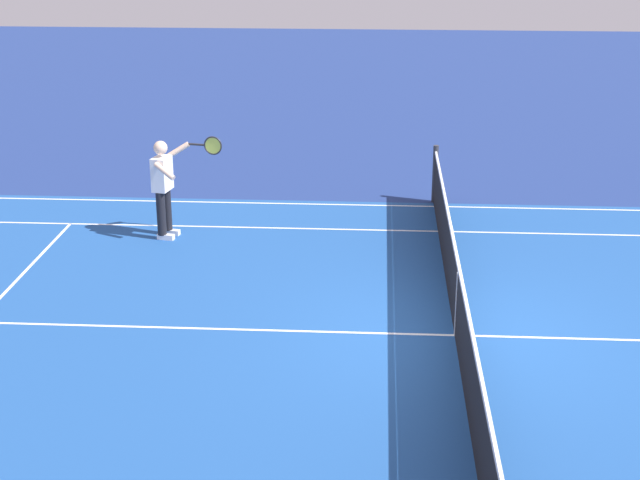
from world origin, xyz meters
TOP-DOWN VIEW (x-y plane):
  - ground_plane at (0.00, 0.00)m, footprint 60.00×60.00m
  - court_slab at (0.00, 0.00)m, footprint 24.20×11.40m
  - court_line_markings at (0.00, 0.00)m, footprint 23.85×11.05m
  - tennis_net at (0.00, 0.00)m, footprint 0.10×11.70m
  - tennis_player_near at (4.56, -3.56)m, footprint 1.14×0.76m

SIDE VIEW (x-z plane):
  - ground_plane at x=0.00m, z-range 0.00..0.00m
  - court_slab at x=0.00m, z-range 0.00..0.00m
  - court_line_markings at x=0.00m, z-range 0.00..0.01m
  - tennis_net at x=0.00m, z-range -0.05..1.03m
  - tennis_player_near at x=4.56m, z-range 0.08..1.78m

